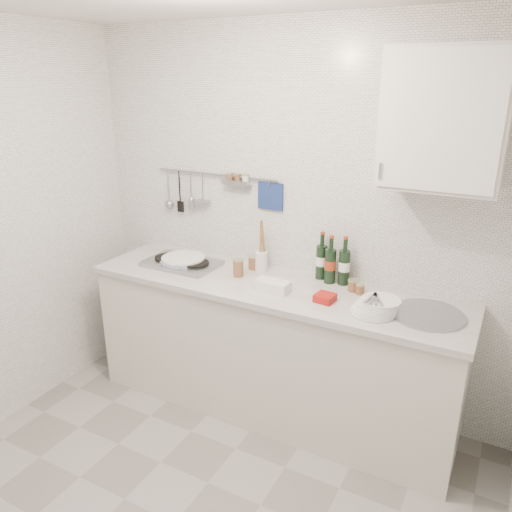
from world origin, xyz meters
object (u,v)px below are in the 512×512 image
(plate_stack_hob, at_px, (182,261))
(plate_stack_sink, at_px, (377,306))
(wall_cabinet, at_px, (445,119))
(utensil_crock, at_px, (261,258))
(wine_bottles, at_px, (332,259))

(plate_stack_hob, bearing_deg, plate_stack_sink, -4.41)
(wall_cabinet, xyz_separation_m, plate_stack_sink, (-0.21, -0.22, -0.99))
(plate_stack_sink, relative_size, utensil_crock, 0.75)
(wall_cabinet, height_order, plate_stack_sink, wall_cabinet)
(plate_stack_hob, relative_size, utensil_crock, 0.93)
(plate_stack_hob, distance_m, plate_stack_sink, 1.41)
(wall_cabinet, distance_m, plate_stack_hob, 1.90)
(wine_bottles, bearing_deg, utensil_crock, -176.12)
(wall_cabinet, relative_size, wine_bottles, 2.26)
(plate_stack_sink, bearing_deg, wine_bottles, 140.66)
(wine_bottles, bearing_deg, wall_cabinet, -9.02)
(plate_stack_hob, xyz_separation_m, wine_bottles, (1.02, 0.20, 0.13))
(plate_stack_sink, bearing_deg, plate_stack_hob, 175.59)
(plate_stack_hob, xyz_separation_m, plate_stack_sink, (1.40, -0.11, 0.01))
(wall_cabinet, distance_m, wine_bottles, 1.06)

